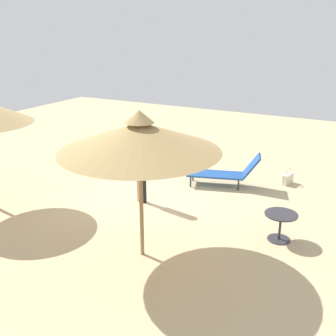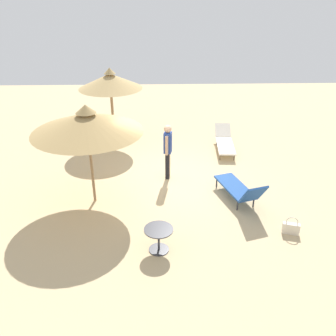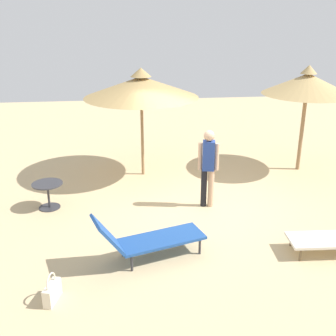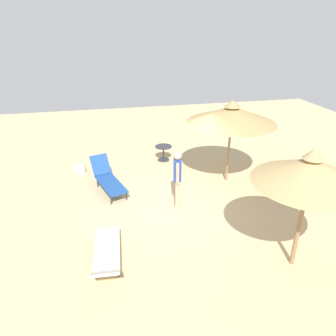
# 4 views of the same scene
# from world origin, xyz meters

# --- Properties ---
(ground) EXTENTS (24.00, 24.00, 0.10)m
(ground) POSITION_xyz_m (0.00, 0.00, -0.05)
(ground) COLOR tan
(parasol_umbrella_edge) EXTENTS (2.88, 2.88, 2.80)m
(parasol_umbrella_edge) POSITION_xyz_m (1.96, 1.04, 2.33)
(parasol_umbrella_edge) COLOR olive
(parasol_umbrella_edge) RESTS_ON ground
(parasol_umbrella_near_left) EXTENTS (2.31, 2.31, 2.82)m
(parasol_umbrella_near_left) POSITION_xyz_m (1.84, -3.23, 2.34)
(parasol_umbrella_near_left) COLOR olive
(parasol_umbrella_near_left) RESTS_ON ground
(lounge_chair_front) EXTENTS (0.71, 2.12, 0.65)m
(lounge_chair_front) POSITION_xyz_m (-2.28, -2.39, 0.30)
(lounge_chair_front) COLOR silver
(lounge_chair_front) RESTS_ON ground
(lounge_chair_back) EXTENTS (1.14, 2.03, 0.93)m
(lounge_chair_back) POSITION_xyz_m (-2.09, 1.23, 0.41)
(lounge_chair_back) COLOR #1E478C
(lounge_chair_back) RESTS_ON ground
(person_standing_far_right) EXTENTS (0.27, 0.44, 1.75)m
(person_standing_far_right) POSITION_xyz_m (-0.14, -0.26, 1.00)
(person_standing_far_right) COLOR tan
(person_standing_far_right) RESTS_ON ground
(handbag) EXTENTS (0.43, 0.24, 0.48)m
(handbag) POSITION_xyz_m (-3.06, 2.71, 0.17)
(handbag) COLOR beige
(handbag) RESTS_ON ground
(side_table_round) EXTENTS (0.67, 0.67, 0.59)m
(side_table_round) POSITION_xyz_m (0.17, 3.23, 0.41)
(side_table_round) COLOR #2D2D33
(side_table_round) RESTS_ON ground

